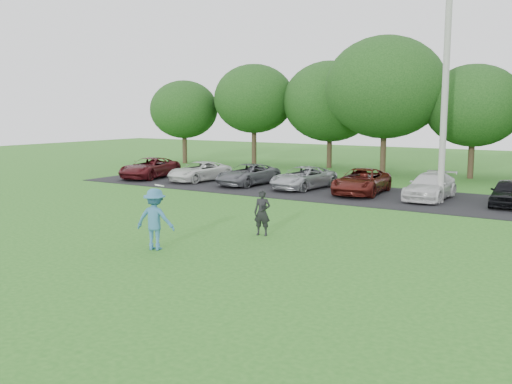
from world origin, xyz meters
TOP-DOWN VIEW (x-y plane):
  - ground at (0.00, 0.00)m, footprint 100.00×100.00m
  - parking_lot at (0.00, 13.00)m, footprint 32.00×6.50m
  - utility_pole at (3.90, 12.66)m, footprint 0.28×0.28m
  - frisbee_player at (-0.96, -0.54)m, footprint 1.32×1.00m
  - camera_bystander at (0.69, 2.79)m, footprint 0.63×0.49m
  - parked_cars at (-2.04, 13.11)m, footprint 28.65×5.23m
  - tree_row at (1.51, 22.76)m, footprint 42.39×9.85m

SIDE VIEW (x-z plane):
  - ground at x=0.00m, z-range 0.00..0.00m
  - parking_lot at x=0.00m, z-range 0.00..0.03m
  - parked_cars at x=-2.04m, z-range 0.00..1.23m
  - camera_bystander at x=0.69m, z-range 0.00..1.52m
  - frisbee_player at x=-0.96m, z-range -0.09..1.91m
  - tree_row at x=1.51m, z-range 0.59..9.23m
  - utility_pole at x=3.90m, z-range 0.00..10.00m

